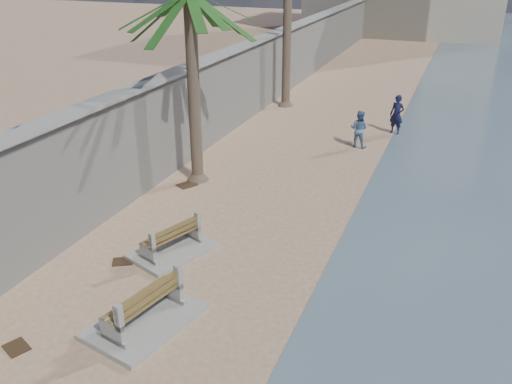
% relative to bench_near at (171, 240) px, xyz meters
% --- Properties ---
extents(seawall, '(0.45, 70.00, 3.50)m').
position_rel_bench_near_xyz_m(seawall, '(-3.06, 15.15, 1.35)').
color(seawall, gray).
rests_on(seawall, ground_plane).
extents(wall_cap, '(0.80, 70.00, 0.12)m').
position_rel_bench_near_xyz_m(wall_cap, '(-3.06, 15.15, 3.15)').
color(wall_cap, gray).
rests_on(wall_cap, seawall).
extents(bench_near, '(2.16, 2.57, 0.91)m').
position_rel_bench_near_xyz_m(bench_near, '(0.00, 0.00, 0.00)').
color(bench_near, gray).
rests_on(bench_near, ground_plane).
extents(bench_far, '(2.19, 2.79, 1.04)m').
position_rel_bench_near_xyz_m(bench_far, '(0.98, -2.96, 0.05)').
color(bench_far, gray).
rests_on(bench_far, ground_plane).
extents(person_a, '(0.85, 0.70, 2.03)m').
position_rel_bench_near_xyz_m(person_a, '(4.19, 12.98, 0.61)').
color(person_a, '#121433').
rests_on(person_a, ground_plane).
extents(person_b, '(0.92, 0.76, 1.74)m').
position_rel_bench_near_xyz_m(person_b, '(2.98, 10.58, 0.47)').
color(person_b, '#496C96').
rests_on(person_b, ground_plane).
extents(debris_b, '(0.66, 0.61, 0.03)m').
position_rel_bench_near_xyz_m(debris_b, '(-1.10, -4.63, -0.38)').
color(debris_b, '#382616').
rests_on(debris_b, ground_plane).
extents(debris_c, '(0.77, 0.82, 0.03)m').
position_rel_bench_near_xyz_m(debris_c, '(-1.82, 4.30, -0.38)').
color(debris_c, '#382616').
rests_on(debris_c, ground_plane).
extents(debris_d, '(0.68, 0.64, 0.03)m').
position_rel_bench_near_xyz_m(debris_d, '(-0.99, -0.91, -0.38)').
color(debris_d, '#382616').
rests_on(debris_d, ground_plane).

